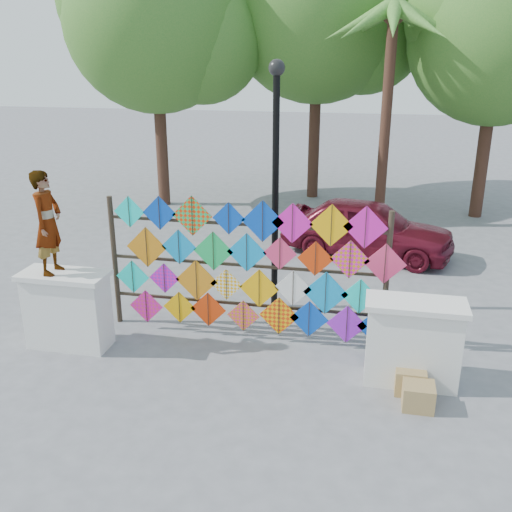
% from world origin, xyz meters
% --- Properties ---
extents(ground, '(80.00, 80.00, 0.00)m').
position_xyz_m(ground, '(0.00, 0.00, 0.00)').
color(ground, gray).
rests_on(ground, ground).
extents(parapet_left, '(1.40, 0.65, 1.28)m').
position_xyz_m(parapet_left, '(-2.70, -0.20, 0.65)').
color(parapet_left, white).
rests_on(parapet_left, ground).
extents(parapet_right, '(1.40, 0.65, 1.28)m').
position_xyz_m(parapet_right, '(2.70, -0.20, 0.65)').
color(parapet_right, white).
rests_on(parapet_right, ground).
extents(kite_rack, '(4.99, 0.24, 2.40)m').
position_xyz_m(kite_rack, '(0.15, 0.73, 1.22)').
color(kite_rack, '#2D2319').
rests_on(kite_rack, ground).
extents(tree_west, '(5.85, 5.20, 8.01)m').
position_xyz_m(tree_west, '(-4.40, 9.03, 5.38)').
color(tree_west, '#45291D').
rests_on(tree_west, ground).
extents(tree_mid, '(6.30, 5.60, 8.61)m').
position_xyz_m(tree_mid, '(0.11, 11.03, 5.77)').
color(tree_mid, '#45291D').
rests_on(tree_mid, ground).
extents(tree_east, '(5.40, 4.80, 7.42)m').
position_xyz_m(tree_east, '(5.09, 9.53, 4.99)').
color(tree_east, '#45291D').
rests_on(tree_east, ground).
extents(palm_tree, '(3.62, 3.62, 5.83)m').
position_xyz_m(palm_tree, '(2.20, 8.00, 4.95)').
color(palm_tree, '#45291D').
rests_on(palm_tree, ground).
extents(vendor_woman, '(0.41, 0.60, 1.63)m').
position_xyz_m(vendor_woman, '(-2.86, -0.20, 2.09)').
color(vendor_woman, '#99999E').
rests_on(vendor_woman, parapet_left).
extents(sedan, '(4.22, 2.43, 1.35)m').
position_xyz_m(sedan, '(1.93, 5.34, 0.68)').
color(sedan, '#5C0F1F').
rests_on(sedan, ground).
extents(lamppost, '(0.28, 0.28, 4.46)m').
position_xyz_m(lamppost, '(0.30, 2.00, 2.69)').
color(lamppost, black).
rests_on(lamppost, ground).
extents(cardboard_box_near, '(0.42, 0.38, 0.38)m').
position_xyz_m(cardboard_box_near, '(2.69, -0.48, 0.19)').
color(cardboard_box_near, '#A2824E').
rests_on(cardboard_box_near, ground).
extents(cardboard_box_far, '(0.42, 0.39, 0.35)m').
position_xyz_m(cardboard_box_far, '(2.78, -0.84, 0.18)').
color(cardboard_box_far, '#A2824E').
rests_on(cardboard_box_far, ground).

